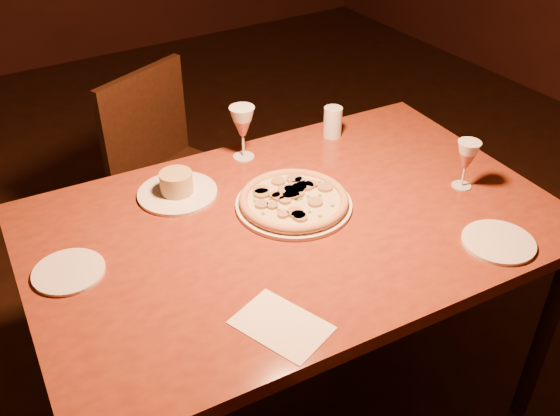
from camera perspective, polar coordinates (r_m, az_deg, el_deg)
floor at (r=2.46m, az=-1.96°, el=-14.89°), size 7.00×7.00×0.00m
dining_table at (r=1.86m, az=1.36°, el=-2.86°), size 1.58×1.07×0.82m
chair_far at (r=2.63m, az=-9.70°, el=3.31°), size 0.59×0.59×0.93m
pizza_plate at (r=1.86m, az=1.27°, el=0.66°), size 0.35×0.35×0.04m
ramekin_saucer at (r=1.93m, az=-9.41°, el=1.84°), size 0.24×0.24×0.08m
wine_glass_far at (r=2.07m, az=-3.42°, el=6.87°), size 0.08×0.08×0.18m
wine_glass_right at (r=2.00m, az=16.60°, el=3.83°), size 0.07×0.07×0.16m
water_tumbler at (r=2.23m, az=4.84°, el=7.84°), size 0.07×0.07×0.11m
side_plate_left at (r=1.72m, az=-18.76°, el=-5.54°), size 0.19×0.19×0.01m
side_plate_near at (r=1.82m, az=19.35°, el=-2.96°), size 0.20×0.20×0.01m
menu_card at (r=1.49m, az=0.13°, el=-10.66°), size 0.22×0.26×0.00m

